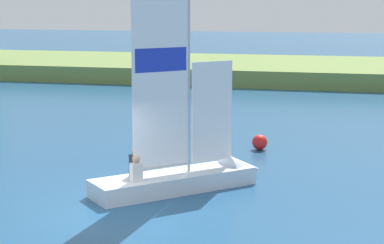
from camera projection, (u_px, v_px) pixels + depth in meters
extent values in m
plane|color=navy|center=(111.00, 216.00, 15.73)|extent=(200.00, 200.00, 0.00)
cube|color=olive|center=(274.00, 70.00, 44.76)|extent=(80.00, 12.62, 1.03)
cube|color=silver|center=(174.00, 182.00, 17.84)|extent=(4.05, 4.05, 0.47)
cone|color=silver|center=(244.00, 171.00, 18.99)|extent=(1.57, 1.57, 1.09)
cylinder|color=#B7B7BC|center=(189.00, 64.00, 17.52)|extent=(0.08, 0.08, 5.80)
cube|color=white|center=(161.00, 70.00, 17.12)|extent=(1.19, 1.19, 5.07)
cube|color=#1E33B2|center=(161.00, 60.00, 17.07)|extent=(1.08, 1.08, 0.61)
cube|color=white|center=(212.00, 112.00, 18.13)|extent=(0.92, 0.92, 2.73)
cylinder|color=#B7B7BC|center=(162.00, 167.00, 17.57)|extent=(1.21, 1.21, 0.06)
cube|color=silver|center=(136.00, 173.00, 16.90)|extent=(0.34, 0.34, 0.49)
sphere|color=tan|center=(136.00, 159.00, 16.83)|extent=(0.20, 0.20, 0.20)
cube|color=#26262D|center=(135.00, 165.00, 17.46)|extent=(0.34, 0.34, 0.59)
sphere|color=tan|center=(135.00, 150.00, 17.38)|extent=(0.20, 0.20, 0.20)
sphere|color=red|center=(260.00, 142.00, 22.77)|extent=(0.52, 0.52, 0.52)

